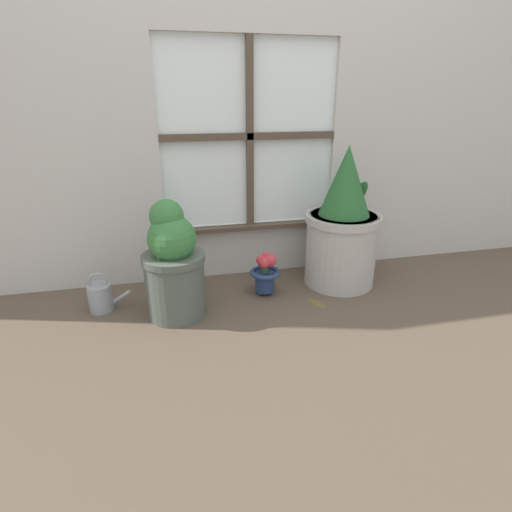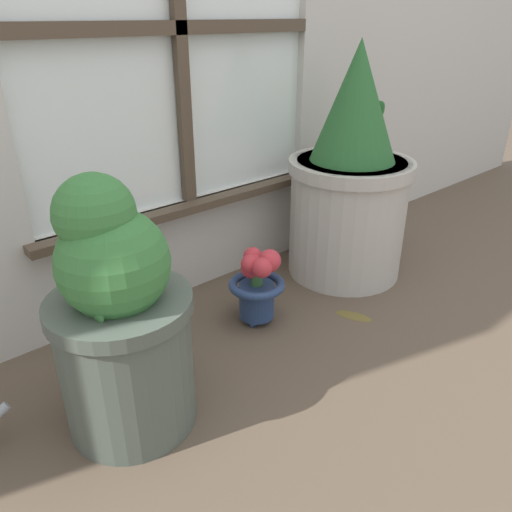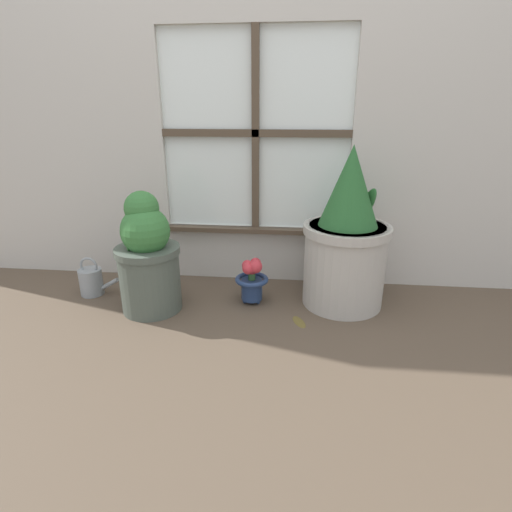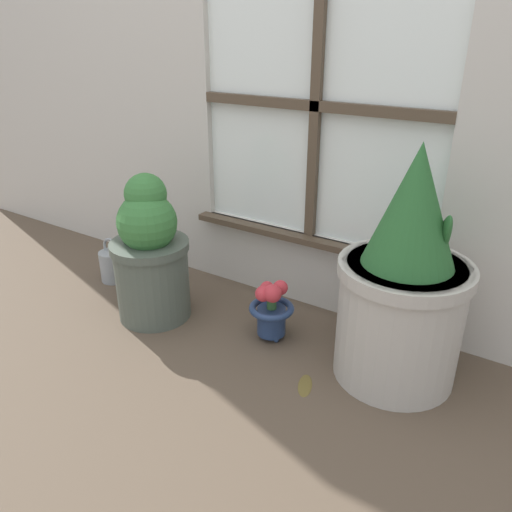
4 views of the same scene
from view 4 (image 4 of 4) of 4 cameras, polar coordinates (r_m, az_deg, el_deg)
name	(u,v)px [view 4 (image 4 of 4)]	position (r m, az deg, el deg)	size (l,w,h in m)	color
ground_plane	(228,372)	(1.67, -3.27, -13.10)	(10.00, 10.00, 0.00)	brown
potted_plant_left	(150,255)	(1.89, -12.00, 0.11)	(0.29, 0.29, 0.56)	#4C564C
potted_plant_right	(404,285)	(1.56, 16.53, -3.25)	(0.40, 0.40, 0.75)	#B7B2A8
flower_vase	(271,307)	(1.77, 1.77, -5.81)	(0.16, 0.16, 0.23)	navy
watering_can	(113,265)	(2.28, -15.98, -1.02)	(0.20, 0.11, 0.20)	gray
fallen_leaf	(305,385)	(1.62, 5.63, -14.42)	(0.08, 0.12, 0.01)	brown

